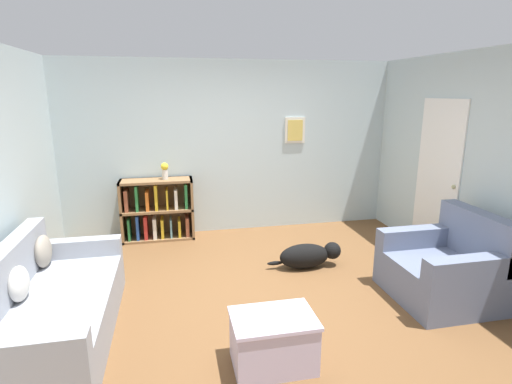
{
  "coord_description": "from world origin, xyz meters",
  "views": [
    {
      "loc": [
        -0.89,
        -3.8,
        2.12
      ],
      "look_at": [
        0.0,
        0.4,
        1.05
      ],
      "focal_mm": 28.0,
      "sensor_mm": 36.0,
      "label": 1
    }
  ],
  "objects_px": {
    "couch": "(48,309)",
    "recliner_chair": "(446,269)",
    "dog": "(308,255)",
    "coffee_table": "(273,339)",
    "vase": "(165,170)",
    "bookshelf": "(157,211)"
  },
  "relations": [
    {
      "from": "couch",
      "to": "bookshelf",
      "type": "distance_m",
      "value": 2.55
    },
    {
      "from": "recliner_chair",
      "to": "vase",
      "type": "distance_m",
      "value": 3.83
    },
    {
      "from": "couch",
      "to": "recliner_chair",
      "type": "xyz_separation_m",
      "value": [
        3.89,
        -0.05,
        0.03
      ]
    },
    {
      "from": "couch",
      "to": "dog",
      "type": "xyz_separation_m",
      "value": [
        2.72,
        0.95,
        -0.13
      ]
    },
    {
      "from": "recliner_chair",
      "to": "vase",
      "type": "xyz_separation_m",
      "value": [
        -2.88,
        2.43,
        0.71
      ]
    },
    {
      "from": "coffee_table",
      "to": "vase",
      "type": "distance_m",
      "value": 3.32
    },
    {
      "from": "vase",
      "to": "bookshelf",
      "type": "bearing_deg",
      "value": 172.74
    },
    {
      "from": "couch",
      "to": "dog",
      "type": "relative_size",
      "value": 2.11
    },
    {
      "from": "coffee_table",
      "to": "dog",
      "type": "xyz_separation_m",
      "value": [
        0.88,
        1.69,
        -0.07
      ]
    },
    {
      "from": "couch",
      "to": "bookshelf",
      "type": "bearing_deg",
      "value": 69.94
    },
    {
      "from": "couch",
      "to": "dog",
      "type": "bearing_deg",
      "value": 19.2
    },
    {
      "from": "recliner_chair",
      "to": "vase",
      "type": "bearing_deg",
      "value": 139.81
    },
    {
      "from": "bookshelf",
      "to": "coffee_table",
      "type": "relative_size",
      "value": 1.58
    },
    {
      "from": "couch",
      "to": "recliner_chair",
      "type": "relative_size",
      "value": 1.92
    },
    {
      "from": "bookshelf",
      "to": "vase",
      "type": "distance_m",
      "value": 0.63
    },
    {
      "from": "couch",
      "to": "recliner_chair",
      "type": "height_order",
      "value": "recliner_chair"
    },
    {
      "from": "couch",
      "to": "bookshelf",
      "type": "height_order",
      "value": "bookshelf"
    },
    {
      "from": "recliner_chair",
      "to": "coffee_table",
      "type": "bearing_deg",
      "value": -161.52
    },
    {
      "from": "bookshelf",
      "to": "recliner_chair",
      "type": "relative_size",
      "value": 1.0
    },
    {
      "from": "recliner_chair",
      "to": "couch",
      "type": "bearing_deg",
      "value": 179.21
    },
    {
      "from": "dog",
      "to": "vase",
      "type": "bearing_deg",
      "value": 140.06
    },
    {
      "from": "bookshelf",
      "to": "dog",
      "type": "bearing_deg",
      "value": -38.09
    }
  ]
}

